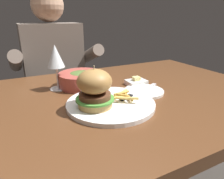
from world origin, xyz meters
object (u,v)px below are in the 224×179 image
table_knife (137,93)px  soup_bowl (81,79)px  main_plate (111,104)px  burger_sandwich (95,88)px  butter_dish (136,82)px  wine_glass (55,58)px  diner_person (56,88)px  bread_plate (144,91)px

table_knife → soup_bowl: (-0.15, 0.20, 0.02)m
main_plate → soup_bowl: size_ratio=1.58×
main_plate → table_knife: bearing=13.4°
burger_sandwich → butter_dish: bearing=30.8°
table_knife → butter_dish: bearing=57.4°
main_plate → wine_glass: size_ratio=1.63×
main_plate → burger_sandwich: 0.09m
wine_glass → soup_bowl: bearing=-3.3°
burger_sandwich → table_knife: bearing=11.8°
table_knife → butter_dish: 0.14m
main_plate → diner_person: 0.78m
bread_plate → table_knife: table_knife is taller
main_plate → diner_person: diner_person is taller
bread_plate → butter_dish: size_ratio=1.81×
wine_glass → diner_person: bearing=80.9°
table_knife → main_plate: bearing=-166.6°
table_knife → soup_bowl: 0.25m
soup_bowl → bread_plate: bearing=-43.3°
soup_bowl → main_plate: bearing=-84.1°
main_plate → soup_bowl: (-0.02, 0.23, 0.02)m
burger_sandwich → butter_dish: (0.25, 0.15, -0.06)m
diner_person → main_plate: bearing=-87.2°
wine_glass → diner_person: size_ratio=0.15×
wine_glass → soup_bowl: 0.14m
table_knife → soup_bowl: size_ratio=1.19×
main_plate → butter_dish: size_ratio=3.46×
main_plate → butter_dish: 0.24m
bread_plate → diner_person: bearing=106.2°
wine_glass → diner_person: 0.61m
soup_bowl → diner_person: size_ratio=0.16×
wine_glass → table_knife: (0.24, -0.21, -0.12)m
burger_sandwich → bread_plate: 0.25m
soup_bowl → diner_person: diner_person is taller
burger_sandwich → bread_plate: bearing=14.3°
table_knife → bread_plate: bearing=23.5°
main_plate → diner_person: bearing=92.8°
soup_bowl → diner_person: bearing=91.4°
wine_glass → butter_dish: (0.32, -0.09, -0.12)m
main_plate → burger_sandwich: bearing=-171.7°
main_plate → diner_person: size_ratio=0.25×
soup_bowl → table_knife: bearing=-54.2°
table_knife → butter_dish: butter_dish is taller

